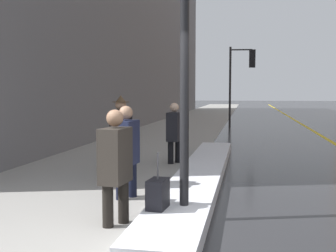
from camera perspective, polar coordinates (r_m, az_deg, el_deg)
name	(u,v)px	position (r m, az deg, el deg)	size (l,w,h in m)	color
sidewalk_slab	(178,129)	(19.40, 1.36, -0.42)	(4.00, 80.00, 0.01)	gray
road_centre_stripe	(314,131)	(19.36, 19.17, -0.70)	(0.16, 80.00, 0.00)	gold
snow_bank_curb	(201,174)	(8.30, 4.48, -6.54)	(0.83, 8.65, 0.22)	silver
traffic_light_near	(243,69)	(21.94, 10.18, 7.65)	(1.31, 0.37, 4.00)	black
pedestrian_in_glasses	(116,162)	(5.41, -7.08, -4.85)	(0.33, 0.71, 1.50)	black
pedestrian_nearside	(126,148)	(6.74, -5.69, -2.93)	(0.33, 0.51, 1.50)	black
pedestrian_in_fedora	(121,132)	(8.69, -6.37, -0.77)	(0.35, 0.54, 1.65)	black
pedestrian_with_shoulder_bag	(175,130)	(10.04, 0.89, -0.56)	(0.33, 0.70, 1.46)	black
rolling_suitcase	(158,202)	(5.50, -1.39, -10.27)	(0.26, 0.38, 0.95)	black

